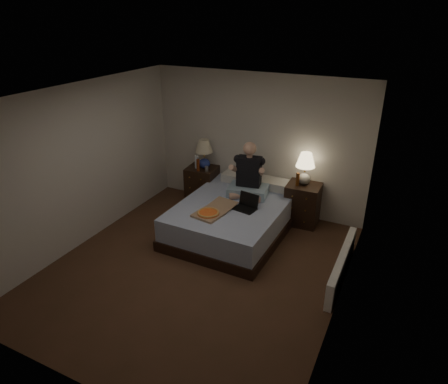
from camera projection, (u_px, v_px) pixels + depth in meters
The scene contains 19 objects.
floor at pixel (197, 268), 5.85m from camera, with size 4.00×4.50×0.00m, color #543424.
ceiling at pixel (191, 96), 4.80m from camera, with size 4.00×4.50×0.00m, color white.
wall_back at pixel (257, 144), 7.16m from camera, with size 4.00×2.50×0.00m, color beige.
wall_front at pixel (66, 286), 3.49m from camera, with size 4.00×2.50×0.00m, color beige.
wall_left at pixel (81, 166), 6.13m from camera, with size 4.50×2.50×0.00m, color beige.
wall_right at pixel (347, 222), 4.52m from camera, with size 4.50×2.50×0.00m, color beige.
bed at pixel (233, 217), 6.68m from camera, with size 1.63×2.17×0.54m, color #546DA9.
nightstand_left at pixel (202, 185), 7.71m from camera, with size 0.55×0.49×0.71m, color black.
nightstand_right at pixel (303, 204), 6.94m from camera, with size 0.56×0.50×0.73m, color black.
lamp_left at pixel (204, 154), 7.42m from camera, with size 0.32×0.32×0.56m, color navy, non-canonical shape.
lamp_right at pixel (305, 169), 6.70m from camera, with size 0.32×0.32×0.56m, color gray, non-canonical shape.
water_bottle at pixel (197, 162), 7.49m from camera, with size 0.07×0.07×0.25m, color white.
soda_can at pixel (207, 169), 7.37m from camera, with size 0.07×0.07×0.10m, color beige.
beer_bottle_left at pixel (198, 165), 7.36m from camera, with size 0.06×0.06×0.23m, color #5F250D.
beer_bottle_right at pixel (298, 179), 6.71m from camera, with size 0.06×0.06×0.23m, color #5A2B0C.
person at pixel (248, 170), 6.66m from camera, with size 0.66×0.52×0.93m, color black, non-canonical shape.
laptop at pixel (245, 203), 6.30m from camera, with size 0.34×0.28×0.24m, color black, non-canonical shape.
pizza_box at pixel (208, 213), 6.15m from camera, with size 0.40×0.76×0.08m, color tan, non-canonical shape.
radiator at pixel (342, 265), 5.56m from camera, with size 0.10×1.60×0.40m, color white.
Camera 1 is at (2.49, -4.17, 3.46)m, focal length 32.00 mm.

